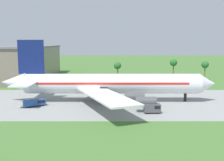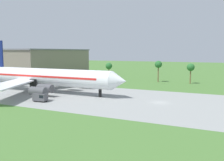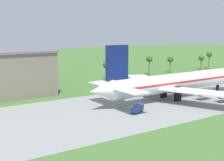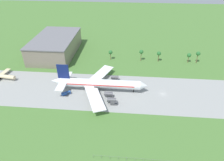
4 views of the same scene
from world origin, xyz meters
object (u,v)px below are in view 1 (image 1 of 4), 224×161
Objects in this scene: jet_airliner at (108,84)px; baggage_tug at (152,108)px; fuel_truck at (34,103)px; terminal_building at (14,62)px.

baggage_tug is at bearing -51.31° from jet_airliner.
baggage_tug is (11.96, -14.94, -4.38)m from jet_airliner.
jet_airliner is at bearing 17.61° from fuel_truck.
baggage_tug is at bearing -49.63° from terminal_building.
terminal_building is at bearing 130.37° from baggage_tug.
jet_airliner reaches higher than fuel_truck.
fuel_truck is at bearing -66.58° from terminal_building.
baggage_tug is 34.67m from fuel_truck.
terminal_building is (-49.69, 57.57, 2.66)m from jet_airliner.
terminal_building is (-27.93, 64.48, 7.31)m from fuel_truck.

